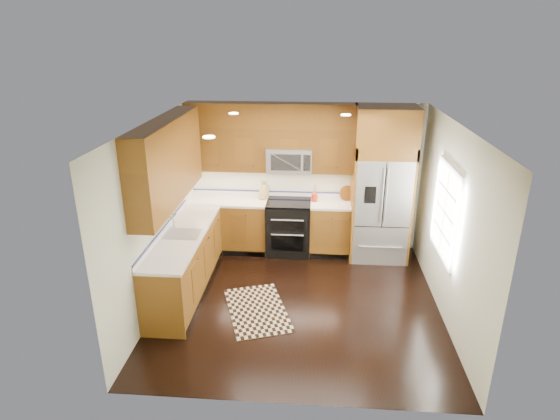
# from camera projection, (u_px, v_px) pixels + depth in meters

# --- Properties ---
(ground) EXTENTS (4.00, 4.00, 0.00)m
(ground) POSITION_uv_depth(u_px,v_px,m) (298.00, 302.00, 6.81)
(ground) COLOR black
(ground) RESTS_ON ground
(wall_back) EXTENTS (4.00, 0.02, 2.60)m
(wall_back) POSITION_uv_depth(u_px,v_px,m) (304.00, 177.00, 8.21)
(wall_back) COLOR silver
(wall_back) RESTS_ON ground
(wall_left) EXTENTS (0.02, 4.00, 2.60)m
(wall_left) POSITION_uv_depth(u_px,v_px,m) (156.00, 215.00, 6.50)
(wall_left) COLOR silver
(wall_left) RESTS_ON ground
(wall_right) EXTENTS (0.02, 4.00, 2.60)m
(wall_right) POSITION_uv_depth(u_px,v_px,m) (450.00, 224.00, 6.20)
(wall_right) COLOR silver
(wall_right) RESTS_ON ground
(window) EXTENTS (0.04, 1.10, 1.30)m
(window) POSITION_uv_depth(u_px,v_px,m) (446.00, 212.00, 6.35)
(window) COLOR white
(window) RESTS_ON ground
(base_cabinets) EXTENTS (2.85, 3.00, 0.90)m
(base_cabinets) POSITION_uv_depth(u_px,v_px,m) (225.00, 245.00, 7.58)
(base_cabinets) COLOR brown
(base_cabinets) RESTS_ON ground
(countertop) EXTENTS (2.86, 3.01, 0.04)m
(countertop) POSITION_uv_depth(u_px,v_px,m) (234.00, 216.00, 7.51)
(countertop) COLOR white
(countertop) RESTS_ON base_cabinets
(upper_cabinets) EXTENTS (2.85, 3.00, 1.15)m
(upper_cabinets) POSITION_uv_depth(u_px,v_px,m) (228.00, 147.00, 7.19)
(upper_cabinets) COLOR brown
(upper_cabinets) RESTS_ON ground
(range) EXTENTS (0.76, 0.67, 0.95)m
(range) POSITION_uv_depth(u_px,v_px,m) (288.00, 227.00, 8.22)
(range) COLOR black
(range) RESTS_ON ground
(microwave) EXTENTS (0.76, 0.40, 0.42)m
(microwave) POSITION_uv_depth(u_px,v_px,m) (289.00, 160.00, 7.91)
(microwave) COLOR #B2B2B7
(microwave) RESTS_ON ground
(refrigerator) EXTENTS (0.98, 0.75, 2.60)m
(refrigerator) POSITION_uv_depth(u_px,v_px,m) (382.00, 185.00, 7.77)
(refrigerator) COLOR #B2B2B7
(refrigerator) RESTS_ON ground
(sink_faucet) EXTENTS (0.54, 0.44, 0.37)m
(sink_faucet) POSITION_uv_depth(u_px,v_px,m) (181.00, 230.00, 6.80)
(sink_faucet) COLOR #B2B2B7
(sink_faucet) RESTS_ON countertop
(rug) EXTENTS (1.14, 1.47, 0.01)m
(rug) POSITION_uv_depth(u_px,v_px,m) (257.00, 310.00, 6.62)
(rug) COLOR black
(rug) RESTS_ON ground
(knife_block) EXTENTS (0.17, 0.19, 0.32)m
(knife_block) POSITION_uv_depth(u_px,v_px,m) (264.00, 192.00, 8.18)
(knife_block) COLOR tan
(knife_block) RESTS_ON countertop
(utensil_crock) EXTENTS (0.13, 0.13, 0.30)m
(utensil_crock) POSITION_uv_depth(u_px,v_px,m) (314.00, 196.00, 8.05)
(utensil_crock) COLOR #AE3415
(utensil_crock) RESTS_ON countertop
(cutting_board) EXTENTS (0.34, 0.34, 0.02)m
(cutting_board) POSITION_uv_depth(u_px,v_px,m) (347.00, 200.00, 8.13)
(cutting_board) COLOR brown
(cutting_board) RESTS_ON countertop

